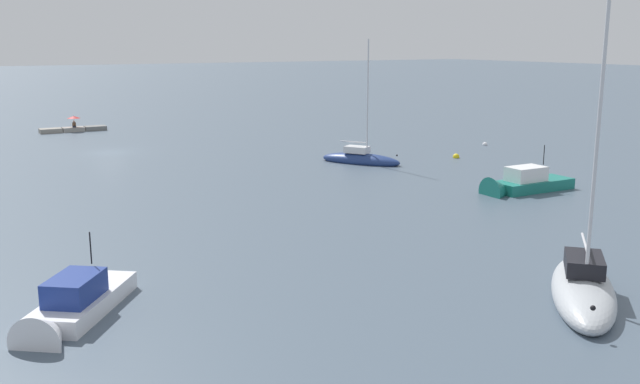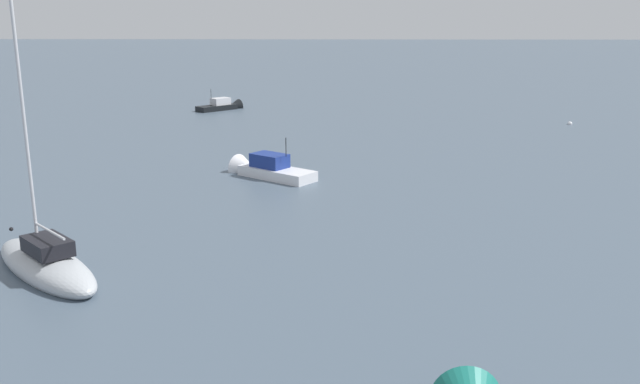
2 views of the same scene
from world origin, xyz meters
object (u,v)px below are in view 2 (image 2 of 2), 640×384
Objects in this scene: motorboat_black_mid at (223,107)px; mooring_buoy_mid at (570,124)px; sailboat_grey_far at (46,264)px; motorboat_white_far at (265,171)px.

motorboat_black_mid reaches higher than mooring_buoy_mid.
sailboat_grey_far is 19.51m from motorboat_white_far.
mooring_buoy_mid is at bearing -14.44° from motorboat_white_far.
sailboat_grey_far is 27.35× the size of mooring_buoy_mid.
motorboat_black_mid is at bearing 50.64° from motorboat_white_far.
motorboat_black_mid is at bearing 46.10° from sailboat_grey_far.
mooring_buoy_mid is (-10.04, -35.93, -0.24)m from motorboat_black_mid.
sailboat_grey_far is 1.99× the size of motorboat_white_far.
motorboat_white_far reaches higher than motorboat_black_mid.
motorboat_black_mid is 0.81× the size of motorboat_white_far.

